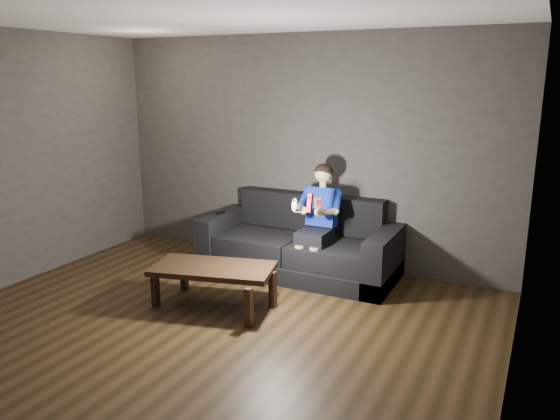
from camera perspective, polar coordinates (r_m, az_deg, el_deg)
The scene contains 10 objects.
floor at distance 4.82m, azimuth -10.11°, elevation -13.68°, with size 5.00×5.00×0.00m, color black.
back_wall at distance 6.51m, azimuth 2.54°, elevation 6.20°, with size 5.00×0.04×2.70m, color #393432.
right_wall at distance 3.51m, azimuth 23.84°, elevation -1.48°, with size 0.04×5.00×2.70m, color #393432.
ceiling at distance 4.32m, azimuth -11.70°, elevation 20.11°, with size 5.00×5.00×0.02m, color white.
sofa at distance 6.28m, azimuth 2.03°, elevation -4.07°, with size 2.23×0.96×0.86m.
child at distance 6.01m, azimuth 4.05°, elevation -0.29°, with size 0.49×0.60×1.20m.
wii_remote_red at distance 5.51m, azimuth 3.14°, elevation 0.75°, with size 0.05×0.08×0.19m.
nunchuk_white at distance 5.59m, azimuth 1.52°, elevation 0.55°, with size 0.07×0.10×0.15m.
wii_remote_black at distance 6.58m, azimuth -6.23°, elevation -0.24°, with size 0.05×0.15×0.03m.
coffee_table at distance 5.36m, azimuth -6.99°, elevation -6.40°, with size 1.27×0.84×0.42m.
Camera 1 is at (2.60, -3.41, 2.20)m, focal length 35.00 mm.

